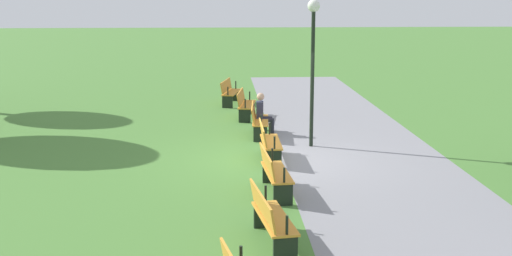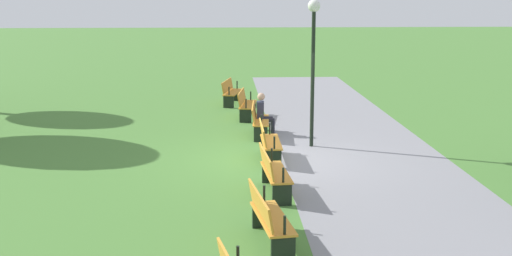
{
  "view_description": "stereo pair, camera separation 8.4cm",
  "coord_description": "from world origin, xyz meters",
  "px_view_note": "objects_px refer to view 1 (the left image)",
  "views": [
    {
      "loc": [
        14.68,
        -1.2,
        4.0
      ],
      "look_at": [
        -0.0,
        -0.37,
        0.8
      ],
      "focal_mm": 43.58,
      "sensor_mm": 36.0,
      "label": 1
    },
    {
      "loc": [
        14.69,
        -1.11,
        4.0
      ],
      "look_at": [
        -0.0,
        -0.37,
        0.8
      ],
      "focal_mm": 43.58,
      "sensor_mm": 36.0,
      "label": 2
    }
  ],
  "objects_px": {
    "lamp_post": "(313,45)",
    "bench_1": "(245,104)",
    "bench_0": "(230,92)",
    "bench_3": "(268,141)",
    "bench_5": "(270,217)",
    "bench_4": "(274,171)",
    "bench_2": "(258,120)",
    "person_seated": "(263,112)"
  },
  "relations": [
    {
      "from": "bench_5",
      "to": "lamp_post",
      "type": "xyz_separation_m",
      "value": [
        -6.55,
        1.61,
        2.22
      ]
    },
    {
      "from": "bench_0",
      "to": "bench_4",
      "type": "bearing_deg",
      "value": 16.1
    },
    {
      "from": "bench_0",
      "to": "bench_5",
      "type": "relative_size",
      "value": 1.01
    },
    {
      "from": "bench_1",
      "to": "bench_4",
      "type": "bearing_deg",
      "value": 10.06
    },
    {
      "from": "bench_1",
      "to": "lamp_post",
      "type": "distance_m",
      "value": 4.8
    },
    {
      "from": "bench_3",
      "to": "bench_5",
      "type": "distance_m",
      "value": 5.26
    },
    {
      "from": "bench_2",
      "to": "bench_3",
      "type": "height_order",
      "value": "same"
    },
    {
      "from": "bench_2",
      "to": "bench_3",
      "type": "relative_size",
      "value": 1.02
    },
    {
      "from": "bench_5",
      "to": "lamp_post",
      "type": "bearing_deg",
      "value": 158.11
    },
    {
      "from": "bench_3",
      "to": "bench_4",
      "type": "relative_size",
      "value": 0.98
    },
    {
      "from": "bench_5",
      "to": "person_seated",
      "type": "relative_size",
      "value": 1.4
    },
    {
      "from": "bench_1",
      "to": "bench_4",
      "type": "relative_size",
      "value": 1.01
    },
    {
      "from": "person_seated",
      "to": "lamp_post",
      "type": "distance_m",
      "value": 2.85
    },
    {
      "from": "bench_1",
      "to": "bench_5",
      "type": "distance_m",
      "value": 10.48
    },
    {
      "from": "bench_3",
      "to": "person_seated",
      "type": "xyz_separation_m",
      "value": [
        -2.89,
        0.07,
        0.17
      ]
    },
    {
      "from": "bench_3",
      "to": "lamp_post",
      "type": "relative_size",
      "value": 0.42
    },
    {
      "from": "bench_2",
      "to": "bench_3",
      "type": "distance_m",
      "value": 2.63
    },
    {
      "from": "bench_1",
      "to": "lamp_post",
      "type": "bearing_deg",
      "value": 30.38
    },
    {
      "from": "bench_2",
      "to": "lamp_post",
      "type": "height_order",
      "value": "lamp_post"
    },
    {
      "from": "bench_0",
      "to": "bench_4",
      "type": "height_order",
      "value": "same"
    },
    {
      "from": "bench_5",
      "to": "bench_3",
      "type": "bearing_deg",
      "value": 167.93
    },
    {
      "from": "bench_0",
      "to": "lamp_post",
      "type": "distance_m",
      "value": 7.19
    },
    {
      "from": "person_seated",
      "to": "bench_3",
      "type": "bearing_deg",
      "value": 2.68
    },
    {
      "from": "bench_4",
      "to": "bench_5",
      "type": "height_order",
      "value": "same"
    },
    {
      "from": "lamp_post",
      "to": "bench_1",
      "type": "bearing_deg",
      "value": -157.67
    },
    {
      "from": "person_seated",
      "to": "lamp_post",
      "type": "xyz_separation_m",
      "value": [
        1.58,
        1.18,
        2.06
      ]
    },
    {
      "from": "bench_5",
      "to": "lamp_post",
      "type": "distance_m",
      "value": 7.11
    },
    {
      "from": "bench_3",
      "to": "bench_5",
      "type": "height_order",
      "value": "same"
    },
    {
      "from": "bench_5",
      "to": "person_seated",
      "type": "height_order",
      "value": "person_seated"
    },
    {
      "from": "bench_0",
      "to": "bench_3",
      "type": "relative_size",
      "value": 1.04
    },
    {
      "from": "bench_2",
      "to": "bench_4",
      "type": "bearing_deg",
      "value": 4.03
    },
    {
      "from": "person_seated",
      "to": "bench_2",
      "type": "bearing_deg",
      "value": -27.51
    },
    {
      "from": "bench_3",
      "to": "bench_5",
      "type": "relative_size",
      "value": 0.97
    },
    {
      "from": "lamp_post",
      "to": "bench_5",
      "type": "bearing_deg",
      "value": -13.84
    },
    {
      "from": "bench_5",
      "to": "bench_0",
      "type": "bearing_deg",
      "value": 173.95
    },
    {
      "from": "lamp_post",
      "to": "bench_4",
      "type": "bearing_deg",
      "value": -18.77
    },
    {
      "from": "bench_3",
      "to": "bench_4",
      "type": "xyz_separation_m",
      "value": [
        2.63,
        -0.09,
        0.0
      ]
    },
    {
      "from": "bench_0",
      "to": "person_seated",
      "type": "distance_m",
      "value": 5.03
    },
    {
      "from": "bench_2",
      "to": "lamp_post",
      "type": "bearing_deg",
      "value": 49.51
    },
    {
      "from": "bench_0",
      "to": "bench_4",
      "type": "xyz_separation_m",
      "value": [
        10.46,
        0.73,
        0.0
      ]
    },
    {
      "from": "bench_2",
      "to": "person_seated",
      "type": "xyz_separation_m",
      "value": [
        -0.26,
        0.16,
        0.17
      ]
    },
    {
      "from": "bench_5",
      "to": "lamp_post",
      "type": "relative_size",
      "value": 0.44
    }
  ]
}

